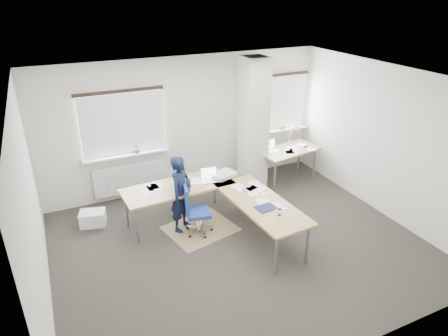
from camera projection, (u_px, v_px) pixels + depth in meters
name	position (u px, v px, depth m)	size (l,w,h in m)	color
ground	(239.00, 245.00, 6.83)	(6.00, 6.00, 0.00)	#2A2622
room_shell	(238.00, 139.00, 6.54)	(6.04, 5.04, 2.82)	beige
floor_mat	(200.00, 228.00, 7.27)	(1.17, 0.99, 0.01)	#8A6E4B
white_crate	(93.00, 218.00, 7.34)	(0.45, 0.32, 0.27)	white
desk_main	(220.00, 195.00, 6.99)	(2.56, 2.62, 0.96)	olive
desk_side	(288.00, 151.00, 8.84)	(1.50, 0.93, 1.22)	olive
task_chair	(197.00, 220.00, 7.05)	(0.51, 0.50, 0.93)	navy
person	(181.00, 194.00, 6.99)	(0.52, 0.34, 1.42)	black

